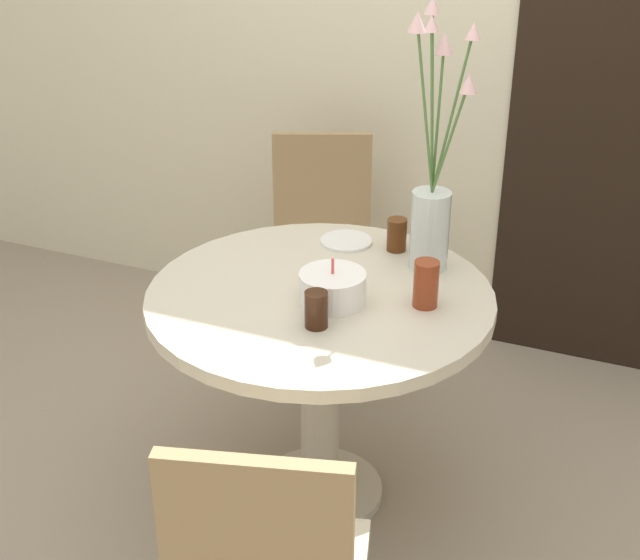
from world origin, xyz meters
The scene contains 11 objects.
ground_plane centered at (0.00, 0.00, 0.00)m, with size 16.00×16.00×0.00m, color gray.
wall_back centered at (0.00, 1.21, 1.30)m, with size 8.00×0.05×2.60m.
doorway_panel centered at (0.72, 1.18, 1.02)m, with size 0.90×0.01×2.05m.
dining_table centered at (0.00, 0.00, 0.59)m, with size 1.01×1.01×0.74m.
chair_near_front centered at (-0.33, 0.81, 0.51)m, with size 0.52×0.52×0.90m.
birthday_cake centered at (0.05, -0.04, 0.78)m, with size 0.19×0.19×0.13m.
flower_vase centered at (0.24, 0.29, 0.97)m, with size 0.21×0.23×0.77m.
side_plate centered at (-0.06, 0.35, 0.74)m, with size 0.17×0.17×0.01m.
drink_glass_0 centered at (0.30, 0.04, 0.81)m, with size 0.07×0.07×0.14m.
drink_glass_1 centered at (0.07, -0.18, 0.79)m, with size 0.06×0.06×0.10m.
drink_glass_2 centered at (0.11, 0.36, 0.79)m, with size 0.06×0.06×0.10m.
Camera 1 is at (0.87, -2.09, 1.93)m, focal length 50.00 mm.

